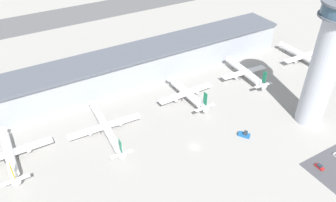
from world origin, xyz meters
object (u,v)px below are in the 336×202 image
control_tower (326,63)px  car_green_van (320,167)px  service_truck_catering (244,135)px  airplane_gate_delta (187,93)px  airplane_gate_charlie (106,126)px  airplane_gate_echo (245,72)px  airplane_gate_foxtrot (303,56)px  airplane_gate_bravo (9,154)px

control_tower → car_green_van: 47.92m
service_truck_catering → car_green_van: (15.10, -32.58, -0.48)m
service_truck_catering → car_green_van: bearing=-65.1°
car_green_van → airplane_gate_delta: bearing=107.2°
airplane_gate_charlie → airplane_gate_echo: 93.79m
airplane_gate_charlie → airplane_gate_foxtrot: bearing=0.6°
airplane_gate_bravo → airplane_gate_charlie: bearing=-4.2°
airplane_gate_bravo → car_green_van: size_ratio=9.45×
airplane_gate_charlie → service_truck_catering: airplane_gate_charlie is taller
service_truck_catering → control_tower: bearing=-10.1°
service_truck_catering → airplane_gate_foxtrot: bearing=24.5°
airplane_gate_charlie → control_tower: bearing=-24.5°
control_tower → service_truck_catering: bearing=169.9°
control_tower → car_green_van: control_tower is taller
airplane_gate_bravo → airplane_gate_foxtrot: (185.77, -1.73, -0.31)m
airplane_gate_echo → airplane_gate_foxtrot: airplane_gate_echo is taller
airplane_gate_delta → control_tower: bearing=-46.4°
control_tower → airplane_gate_foxtrot: control_tower is taller
car_green_van → airplane_gate_charlie: bearing=136.5°
airplane_gate_echo → airplane_gate_bravo: bearing=-179.3°
airplane_gate_echo → service_truck_catering: size_ratio=6.17×
control_tower → service_truck_catering: (-37.48, 6.68, -33.05)m
control_tower → car_green_van: size_ratio=16.83×
control_tower → car_green_van: bearing=-130.8°
airplane_gate_charlie → service_truck_catering: (57.84, -36.69, -2.89)m
airplane_gate_foxtrot → car_green_van: size_ratio=10.20×
airplane_gate_delta → airplane_gate_echo: airplane_gate_delta is taller
airplane_gate_echo → service_truck_catering: airplane_gate_echo is taller
control_tower → car_green_van: (-22.38, -25.91, -33.53)m
control_tower → airplane_gate_delta: size_ratio=1.92×
airplane_gate_bravo → airplane_gate_foxtrot: size_ratio=0.93×
airplane_gate_bravo → airplane_gate_delta: bearing=0.5°
airplane_gate_echo → airplane_gate_foxtrot: 48.08m
airplane_gate_bravo → airplane_gate_foxtrot: bearing=-0.5°
airplane_gate_delta → car_green_van: 76.81m
airplane_gate_foxtrot → car_green_van: 98.68m
airplane_gate_delta → airplane_gate_foxtrot: size_ratio=0.86×
airplane_gate_echo → car_green_van: 77.20m
control_tower → airplane_gate_bravo: control_tower is taller
airplane_gate_bravo → car_green_van: 137.78m
airplane_gate_delta → airplane_gate_foxtrot: airplane_gate_delta is taller
airplane_gate_foxtrot → service_truck_catering: (-83.77, -38.19, -3.11)m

